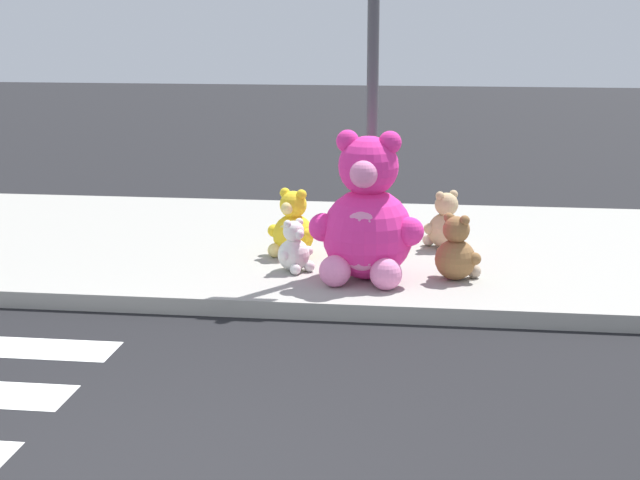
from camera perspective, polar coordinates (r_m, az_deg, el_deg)
The scene contains 8 objects.
sidewalk at distance 10.14m, azimuth -2.27°, elevation -0.44°, with size 28.00×4.40×0.15m, color #9E9B93.
sign_pole at distance 8.95m, azimuth 3.17°, elevation 9.22°, with size 0.56×0.11×3.20m.
plush_pink_large at distance 8.53m, azimuth 2.83°, elevation 1.15°, with size 1.04×0.92×1.35m.
plush_white at distance 8.88m, azimuth -1.52°, elevation -0.62°, with size 0.35×0.35×0.49m.
plush_tan at distance 9.84m, azimuth 7.47°, elevation 0.91°, with size 0.42×0.43×0.60m.
plush_yellow at distance 9.43m, azimuth -1.67°, elevation 0.66°, with size 0.49×0.48×0.67m.
plush_brown at distance 8.68m, azimuth 8.18°, elevation -0.78°, with size 0.42×0.44×0.61m.
plush_red at distance 10.02m, azimuth 4.08°, elevation 0.94°, with size 0.34×0.36×0.48m.
Camera 1 is at (1.66, -4.51, 2.49)m, focal length 53.51 mm.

